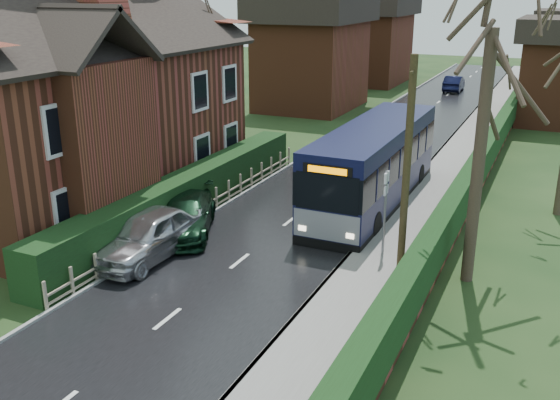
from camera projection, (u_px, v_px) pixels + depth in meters
The scene contains 16 objects.
ground at pixel (207, 288), 18.01m from camera, with size 140.00×140.00×0.00m, color #2F461E.
road at pixel (328, 191), 26.61m from camera, with size 6.00×100.00×0.02m, color black.
pavement at pixel (428, 203), 24.92m from camera, with size 2.50×100.00×0.14m, color slate.
kerb_right at pixel (398, 199), 25.39m from camera, with size 0.12×100.00×0.14m, color gray.
kerb_left at pixel (264, 181), 27.80m from camera, with size 0.12×100.00×0.10m, color gray.
front_hedge at pixel (186, 195), 23.59m from camera, with size 1.20×16.00×1.60m, color black.
picket_fence at pixel (203, 206), 23.41m from camera, with size 0.10×16.00×0.90m, color gray, non-canonical shape.
right_wall_hedge at pixel (470, 185), 24.00m from camera, with size 0.60×50.00×1.80m.
brick_house at pixel (72, 93), 24.15m from camera, with size 9.30×14.60×10.30m.
bus at pixel (374, 166), 24.51m from camera, with size 2.47×10.54×3.19m.
car_silver at pixel (148, 235), 19.82m from camera, with size 1.81×4.50×1.53m, color silver.
car_green at pixel (185, 215), 21.88m from camera, with size 1.83×4.50×1.31m, color black.
car_distant at pixel (454, 83), 52.22m from camera, with size 1.37×3.92×1.29m, color black.
bus_stop_sign at pixel (385, 201), 19.50m from camera, with size 0.08×0.43×2.87m.
telegraph_pole at pixel (407, 168), 17.97m from camera, with size 0.22×0.84×6.52m.
tree_right_near at pixel (495, 8), 16.03m from camera, with size 4.79×4.79×10.35m.
Camera 1 is at (8.67, -13.88, 8.21)m, focal length 40.00 mm.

